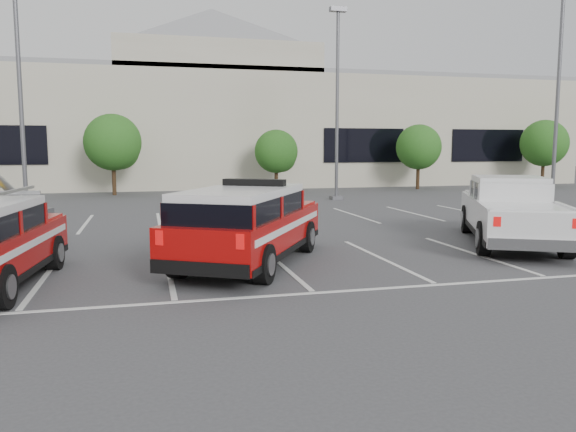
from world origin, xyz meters
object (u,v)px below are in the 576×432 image
light_pole_right (558,98)px  tree_far_right (545,145)px  tree_mid_left (114,144)px  fire_chief_suv (248,230)px  tree_mid_right (277,153)px  tree_right (420,149)px  white_pickup (511,217)px  light_pole_left (20,90)px  convention_building (188,123)px  light_pole_mid (337,104)px

light_pole_right → tree_far_right: bearing=53.0°
tree_mid_left → fire_chief_suv: (4.13, -21.88, -2.19)m
tree_mid_right → tree_far_right: bearing=0.0°
fire_chief_suv → tree_right: bearing=83.9°
tree_mid_right → white_pickup: tree_mid_right is taller
light_pole_left → tree_far_right: bearing=16.9°
convention_building → light_pole_mid: size_ratio=5.86×
tree_right → tree_mid_right: bearing=-180.0°
tree_far_right → white_pickup: 27.45m
light_pole_left → convention_building: bearing=67.6°
tree_right → light_pole_right: size_ratio=0.43×
tree_mid_left → light_pole_mid: (11.91, -6.05, 2.14)m
convention_building → light_pole_mid: (6.82, -15.86, 0.47)m
light_pole_right → white_pickup: bearing=-134.6°
fire_chief_suv → light_pole_mid: bearing=93.7°
fire_chief_suv → tree_mid_right: bearing=104.8°
tree_mid_right → tree_right: tree_right is taller
tree_right → light_pole_right: bearing=-85.7°
light_pole_mid → fire_chief_suv: bearing=-116.2°
tree_mid_left → tree_mid_right: tree_mid_left is taller
light_pole_mid → white_pickup: 15.42m
tree_right → white_pickup: bearing=-110.4°
light_pole_left → light_pole_mid: (15.00, 4.00, 0.00)m
fire_chief_suv → tree_far_right: bearing=70.1°
tree_mid_left → tree_far_right: (30.00, 0.00, 0.00)m
tree_right → light_pole_left: 25.30m
tree_mid_left → white_pickup: (12.25, -20.83, -2.25)m
tree_mid_left → light_pole_right: size_ratio=0.47×
fire_chief_suv → light_pole_right: bearing=60.2°
tree_mid_left → tree_right: bearing=-0.0°
convention_building → light_pole_right: (15.82, -21.86, 0.47)m
light_pole_mid → light_pole_right: size_ratio=1.00×
tree_mid_right → light_pole_left: (-13.09, -10.05, 2.68)m
tree_mid_left → white_pickup: 24.27m
light_pole_mid → white_pickup: size_ratio=1.51×
tree_mid_left → tree_far_right: same height
tree_far_right → light_pole_right: size_ratio=0.47×
fire_chief_suv → light_pole_left: bearing=151.2°
light_pole_right → convention_building: bearing=125.9°
convention_building → light_pole_mid: bearing=-66.7°
tree_mid_left → tree_far_right: 30.00m
light_pole_left → tree_right: bearing=23.5°
tree_right → tree_far_right: bearing=0.0°
tree_mid_left → light_pole_right: light_pole_right is taller
tree_mid_left → light_pole_left: 10.73m
tree_mid_left → light_pole_right: bearing=-29.9°
tree_right → tree_mid_left: bearing=180.0°
convention_building → tree_mid_left: size_ratio=12.38×
tree_far_right → tree_mid_right: bearing=-180.0°
convention_building → tree_mid_left: (-5.09, -9.82, -1.68)m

